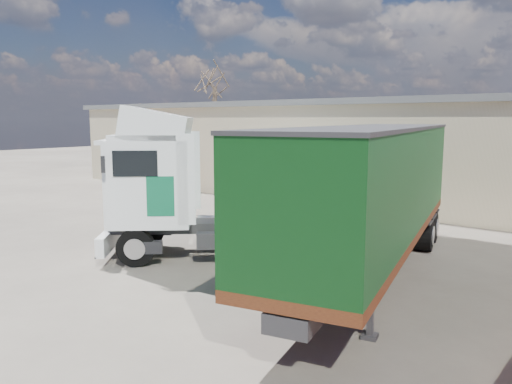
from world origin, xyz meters
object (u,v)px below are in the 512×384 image
Objects in this scene: orange_skip at (171,177)px; box_trailer at (372,186)px; tractor_unit at (182,194)px; bare_tree at (215,75)px; panel_van at (277,190)px.

box_trailer is at bearing -3.30° from orange_skip.
bare_tree is at bearing 179.17° from tractor_unit.
bare_tree is 2.15× the size of panel_van.
box_trailer is (5.60, 1.82, 0.53)m from tractor_unit.
box_trailer is at bearing 66.06° from tractor_unit.
tractor_unit is 0.54× the size of box_trailer.
bare_tree is 1.39× the size of tractor_unit.
box_trailer is 11.00m from panel_van.
bare_tree is 13.73m from orange_skip.
box_trailer reaches higher than orange_skip.
tractor_unit is at bearing -18.37° from orange_skip.
box_trailer reaches higher than panel_van.
panel_van is (-8.35, 6.98, -1.65)m from box_trailer.
orange_skip is (-17.44, 8.18, -1.73)m from box_trailer.
tractor_unit is 5.92m from box_trailer.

